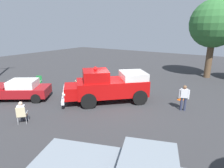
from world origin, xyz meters
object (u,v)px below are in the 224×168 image
Objects in this scene: lawn_chair_near_truck at (22,114)px; lawn_chair_spare at (75,86)px; classic_hot_rod at (19,89)px; traffic_cone at (181,96)px; oak_tree_distant at (214,24)px; lawn_chair_by_car at (39,81)px; spectator_standing at (184,96)px; vintage_fire_truck at (109,85)px; spectator_seated at (22,111)px.

lawn_chair_near_truck is 5.58m from lawn_chair_spare.
lawn_chair_spare is (-3.25, 2.45, -0.16)m from classic_hot_rod.
traffic_cone is at bearing 122.28° from classic_hot_rod.
lawn_chair_by_car is at bearing -44.72° from oak_tree_distant.
spectator_standing is at bearing 0.09° from oak_tree_distant.
classic_hot_rod is 4.55× the size of lawn_chair_spare.
lawn_chair_by_car is at bearing -133.69° from lawn_chair_near_truck.
vintage_fire_truck is at bearing -53.89° from traffic_cone.
vintage_fire_truck is 7.25m from lawn_chair_by_car.
traffic_cone is at bearing 143.33° from lawn_chair_near_truck.
oak_tree_distant is (-10.33, -0.02, 4.52)m from spectator_standing.
lawn_chair_by_car reaches higher than traffic_cone.
spectator_standing is (-1.30, 8.22, 0.37)m from lawn_chair_spare.
traffic_cone is (8.51, -0.57, -5.18)m from oak_tree_distant.
spectator_seated is 18.98m from oak_tree_distant.
oak_tree_distant is (-14.89, 10.65, 4.74)m from classic_hot_rod.
spectator_seated is 9.68m from spectator_standing.
traffic_cone is (-3.12, 7.64, -0.28)m from lawn_chair_spare.
classic_hot_rod reaches higher than lawn_chair_spare.
lawn_chair_spare is at bearing 143.09° from classic_hot_rod.
lawn_chair_spare is at bearing -81.00° from spectator_standing.
vintage_fire_truck is 0.73× the size of oak_tree_distant.
lawn_chair_spare is 0.61× the size of spectator_standing.
classic_hot_rod is 7.31× the size of traffic_cone.
lawn_chair_spare is 1.61× the size of traffic_cone.
lawn_chair_spare is (-0.01, -3.36, -0.61)m from vintage_fire_truck.
oak_tree_distant reaches higher than spectator_seated.
classic_hot_rod is 3.06m from lawn_chair_by_car.
oak_tree_distant is (-17.06, 6.93, 4.89)m from lawn_chair_near_truck.
lawn_chair_near_truck is 19.06m from oak_tree_distant.
lawn_chair_near_truck is 0.13× the size of oak_tree_distant.
oak_tree_distant reaches higher than traffic_cone.
spectator_standing is 2.64× the size of traffic_cone.
classic_hot_rod is at bearing -36.91° from lawn_chair_spare.
lawn_chair_by_car is at bearing -152.70° from classic_hot_rod.
classic_hot_rod is (3.25, -5.80, -0.45)m from vintage_fire_truck.
traffic_cone is at bearing -3.83° from oak_tree_distant.
classic_hot_rod is 11.94m from traffic_cone.
lawn_chair_near_truck is at bearing -21.02° from vintage_fire_truck.
classic_hot_rod is at bearing -60.76° from vintage_fire_truck.
lawn_chair_near_truck is at bearing 13.20° from lawn_chair_spare.
spectator_seated is at bearing -37.37° from traffic_cone.
lawn_chair_by_car is at bearing -72.34° from traffic_cone.
vintage_fire_truck reaches higher than traffic_cone.
spectator_standing is (-6.73, 6.95, 0.37)m from lawn_chair_near_truck.
spectator_standing is at bearing 113.13° from classic_hot_rod.
vintage_fire_truck reaches higher than lawn_chair_spare.
vintage_fire_truck is at bearing 157.81° from spectator_seated.
lawn_chair_by_car is (-2.71, -1.40, -0.16)m from classic_hot_rod.
vintage_fire_truck is 5.04m from spectator_standing.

